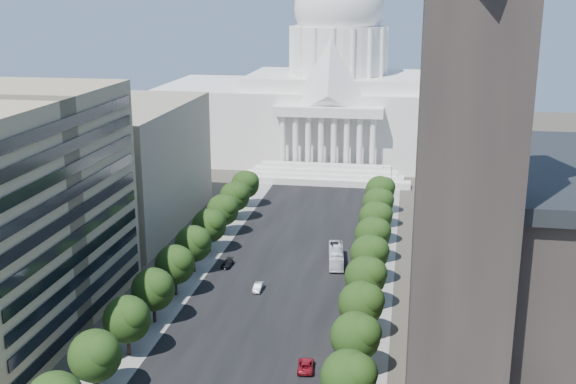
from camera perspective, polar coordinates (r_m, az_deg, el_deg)
The scene contains 33 objects.
road_asphalt at distance 164.29m, azimuth 0.44°, elevation -4.40°, with size 30.00×260.00×0.01m, color black.
sidewalk_left at distance 168.16m, azimuth -5.98°, elevation -4.01°, with size 8.00×260.00×0.02m, color gray.
sidewalk_right at distance 162.57m, azimuth 7.09°, elevation -4.74°, with size 8.00×260.00×0.02m, color gray.
capitol at distance 251.22m, azimuth 3.91°, elevation 7.24°, with size 120.00×56.00×73.00m.
office_block_left_far at distance 182.57m, azimuth -14.09°, elevation 2.07°, with size 38.00×52.00×30.00m, color gray.
romanesque_right at distance 102.87m, azimuth 21.03°, elevation -4.69°, with size 49.10×51.50×83.50m.
tree_l_b at distance 108.01m, azimuth -14.89°, elevation -12.31°, with size 7.79×7.60×9.97m.
tree_l_c at distance 117.83m, azimuth -12.49°, elevation -9.71°, with size 7.79×7.60×9.97m.
tree_l_d at distance 128.02m, azimuth -10.50°, elevation -7.50°, with size 7.79×7.60×9.97m.
tree_l_e at distance 138.50m, azimuth -8.83°, elevation -5.62°, with size 7.79×7.60×9.97m.
tree_l_f at distance 149.21m, azimuth -7.40°, elevation -3.99°, with size 7.79×7.60×9.97m.
tree_l_g at distance 160.10m, azimuth -6.17°, elevation -2.59°, with size 7.79×7.60×9.97m.
tree_l_h at distance 171.14m, azimuth -5.09°, elevation -1.36°, with size 7.79×7.60×9.97m.
tree_l_i at distance 182.30m, azimuth -4.15°, elevation -0.29°, with size 7.79×7.60×9.97m.
tree_l_j at distance 193.56m, azimuth -3.32°, elevation 0.67°, with size 7.79×7.60×9.97m.
tree_r_b at distance 99.70m, azimuth 4.98°, elevation -14.30°, with size 7.79×7.60×9.97m.
tree_r_c at distance 110.26m, azimuth 5.51°, elevation -11.23°, with size 7.79×7.60×9.97m.
tree_r_d at distance 121.08m, azimuth 5.93°, elevation -8.70°, with size 7.79×7.60×9.97m.
tree_r_e at distance 132.11m, azimuth 6.28°, elevation -6.58°, with size 7.79×7.60×9.97m.
tree_r_f at distance 143.30m, azimuth 6.57°, elevation -4.80°, with size 7.79×7.60×9.97m.
tree_r_g at distance 154.61m, azimuth 6.82°, elevation -3.27°, with size 7.79×7.60×9.97m.
tree_r_h at distance 166.01m, azimuth 7.03°, elevation -1.96°, with size 7.79×7.60×9.97m.
tree_r_i at distance 177.50m, azimuth 7.22°, elevation -0.81°, with size 7.79×7.60×9.97m.
tree_r_j at distance 189.05m, azimuth 7.38°, elevation 0.20°, with size 7.79×7.60×9.97m.
streetlight_b at distance 109.75m, azimuth 6.30°, elevation -11.75°, with size 2.61×0.44×9.00m.
streetlight_c at distance 132.47m, azimuth 6.96°, elevation -6.84°, with size 2.61×0.44×9.00m.
streetlight_d at distance 155.89m, azimuth 7.41°, elevation -3.38°, with size 2.61×0.44×9.00m.
streetlight_e at distance 179.73m, azimuth 7.74°, elevation -0.83°, with size 2.61×0.44×9.00m.
streetlight_f at distance 203.86m, azimuth 7.99°, elevation 1.12°, with size 2.61×0.44×9.00m.
car_silver at distance 141.22m, azimuth -2.37°, elevation -7.52°, with size 1.50×4.30×1.42m, color #B0B3B8.
car_red at distance 113.71m, azimuth 1.41°, elevation -13.53°, with size 2.42×5.24×1.46m, color maroon.
car_dark_b at distance 153.45m, azimuth -4.81°, elevation -5.66°, with size 1.88×4.62×1.34m, color black.
city_bus at distance 154.54m, azimuth 3.82°, elevation -5.05°, with size 2.94×12.55×3.49m, color white.
Camera 1 is at (24.34, -62.56, 55.88)m, focal length 45.00 mm.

